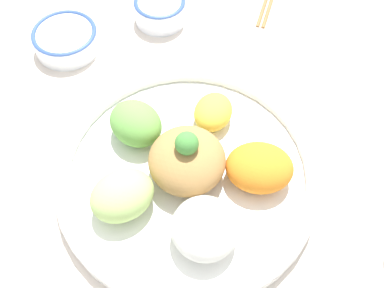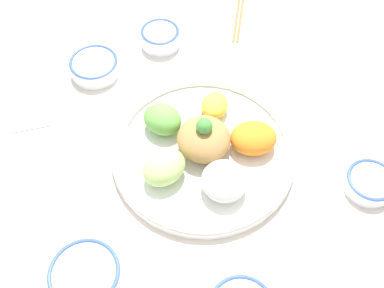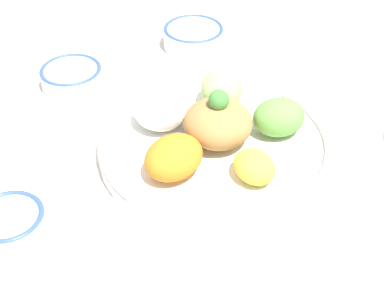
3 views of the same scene
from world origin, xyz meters
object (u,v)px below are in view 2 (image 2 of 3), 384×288
at_px(sauce_bowl_dark, 370,182).
at_px(sauce_bowl_far, 94,66).
at_px(rice_bowl_blue, 86,276).
at_px(salad_platter, 204,148).
at_px(serving_spoon_main, 13,130).
at_px(sauce_bowl_red, 160,37).
at_px(chopsticks_pair_far, 240,9).

bearing_deg(sauce_bowl_dark, sauce_bowl_far, -7.68).
height_order(rice_bowl_blue, sauce_bowl_far, rice_bowl_blue).
distance_m(salad_platter, rice_bowl_blue, 0.32).
height_order(rice_bowl_blue, sauce_bowl_dark, rice_bowl_blue).
distance_m(sauce_bowl_dark, serving_spoon_main, 0.72).
xyz_separation_m(sauce_bowl_red, sauce_bowl_dark, (-0.52, 0.22, -0.01)).
height_order(sauce_bowl_red, chopsticks_pair_far, sauce_bowl_red).
relative_size(salad_platter, sauce_bowl_red, 4.00).
distance_m(salad_platter, sauce_bowl_red, 0.33).
bearing_deg(sauce_bowl_far, sauce_bowl_dark, 172.32).
height_order(sauce_bowl_far, serving_spoon_main, sauce_bowl_far).
height_order(chopsticks_pair_far, serving_spoon_main, chopsticks_pair_far).
relative_size(sauce_bowl_red, chopsticks_pair_far, 0.38).
bearing_deg(salad_platter, sauce_bowl_dark, -172.34).
xyz_separation_m(sauce_bowl_red, serving_spoon_main, (0.19, 0.34, -0.02)).
height_order(salad_platter, chopsticks_pair_far, salad_platter).
height_order(rice_bowl_blue, serving_spoon_main, rice_bowl_blue).
xyz_separation_m(rice_bowl_blue, chopsticks_pair_far, (-0.03, -0.75, -0.02)).
bearing_deg(sauce_bowl_dark, rice_bowl_blue, 39.92).
bearing_deg(chopsticks_pair_far, salad_platter, -4.10).
distance_m(sauce_bowl_far, serving_spoon_main, 0.22).
height_order(rice_bowl_blue, chopsticks_pair_far, rice_bowl_blue).
xyz_separation_m(salad_platter, sauce_bowl_red, (0.20, -0.26, -0.00)).
bearing_deg(salad_platter, rice_bowl_blue, 72.25).
bearing_deg(sauce_bowl_red, chopsticks_pair_far, -126.97).
distance_m(sauce_bowl_red, sauce_bowl_far, 0.17).
xyz_separation_m(rice_bowl_blue, serving_spoon_main, (0.29, -0.22, -0.02)).
xyz_separation_m(rice_bowl_blue, sauce_bowl_far, (0.21, -0.43, -0.00)).
bearing_deg(rice_bowl_blue, sauce_bowl_far, -64.07).
bearing_deg(serving_spoon_main, sauce_bowl_red, 27.02).
distance_m(salad_platter, sauce_bowl_far, 0.33).
bearing_deg(rice_bowl_blue, salad_platter, -107.75).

